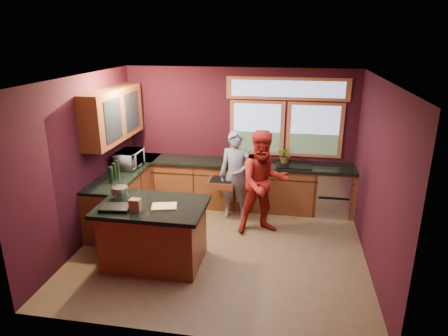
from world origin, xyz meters
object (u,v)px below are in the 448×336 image
(cutting_board, at_px, (164,206))
(stock_pot, at_px, (120,193))
(person_red, at_px, (264,183))
(person_grey, at_px, (236,175))
(island, at_px, (154,233))

(cutting_board, distance_m, stock_pot, 0.78)
(person_red, bearing_deg, person_grey, 116.75)
(person_grey, relative_size, cutting_board, 4.74)
(person_grey, relative_size, person_red, 0.92)
(island, relative_size, stock_pot, 6.46)
(island, distance_m, stock_pot, 0.80)
(person_grey, xyz_separation_m, stock_pot, (-1.52, -1.62, 0.21))
(island, bearing_deg, stock_pot, 164.74)
(stock_pot, bearing_deg, person_red, 28.35)
(person_grey, distance_m, stock_pot, 2.23)
(island, distance_m, person_red, 2.02)
(island, xyz_separation_m, cutting_board, (0.20, -0.05, 0.48))
(island, xyz_separation_m, stock_pot, (-0.55, 0.15, 0.56))
(person_grey, height_order, person_red, person_red)
(island, distance_m, cutting_board, 0.52)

